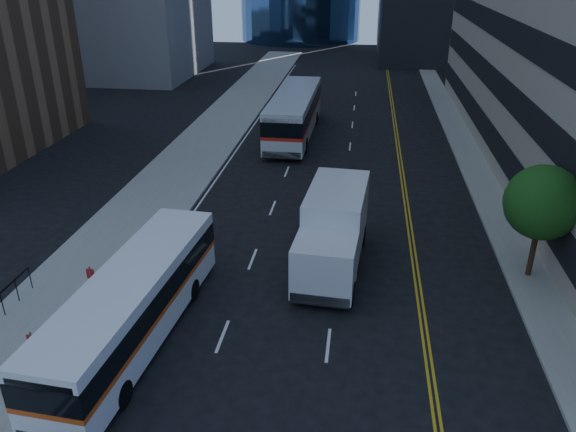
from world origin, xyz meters
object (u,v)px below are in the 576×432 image
(street_tree, at_px, (543,203))
(box_truck, at_px, (333,230))
(bus_rear, at_px, (294,113))
(bus_front, at_px, (134,304))

(street_tree, xyz_separation_m, box_truck, (-8.72, -0.20, -1.78))
(bus_rear, distance_m, box_truck, 20.76)
(street_tree, distance_m, bus_front, 17.05)
(street_tree, xyz_separation_m, bus_front, (-15.60, -6.55, -2.09))
(bus_front, bearing_deg, street_tree, 26.98)
(bus_rear, bearing_deg, bus_front, -94.93)
(bus_front, distance_m, box_truck, 9.37)
(bus_front, bearing_deg, box_truck, 46.93)
(street_tree, height_order, box_truck, street_tree)
(bus_rear, xyz_separation_m, box_truck, (4.28, -20.31, -0.02))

